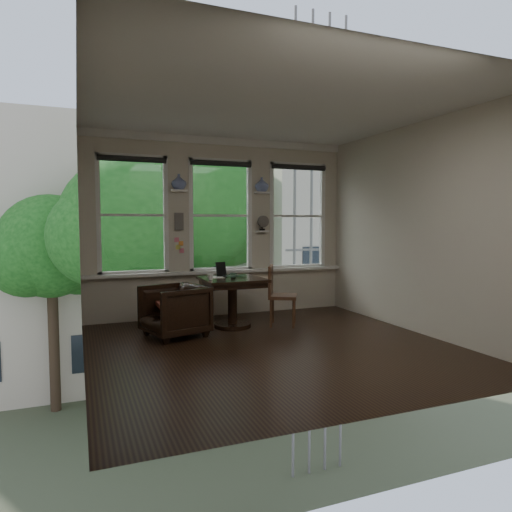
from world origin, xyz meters
name	(u,v)px	position (x,y,z in m)	size (l,w,h in m)	color
ground	(273,347)	(0.00, 0.00, 0.00)	(4.50, 4.50, 0.00)	black
ceiling	(273,107)	(0.00, 0.00, 3.00)	(4.50, 4.50, 0.00)	silver
wall_back	(220,227)	(0.00, 2.25, 1.50)	(4.50, 4.50, 0.00)	beige
wall_front	(387,233)	(0.00, -2.25, 1.50)	(4.50, 4.50, 0.00)	beige
wall_left	(80,230)	(-2.25, 0.00, 1.50)	(4.50, 4.50, 0.00)	beige
wall_right	(417,228)	(2.25, 0.00, 1.50)	(4.50, 4.50, 0.00)	beige
window_left	(133,215)	(-1.45, 2.25, 1.70)	(1.10, 0.12, 1.90)	white
window_center	(220,216)	(0.00, 2.25, 1.70)	(1.10, 0.12, 1.90)	white
window_right	(296,216)	(1.45, 2.25, 1.70)	(1.10, 0.12, 1.90)	white
shelf_left	(179,191)	(-0.72, 2.15, 2.10)	(0.26, 0.16, 0.03)	white
shelf_right	(262,193)	(0.72, 2.15, 2.10)	(0.26, 0.16, 0.03)	white
intercom	(179,221)	(-0.72, 2.18, 1.60)	(0.14, 0.06, 0.28)	#59544F
sticky_notes	(179,243)	(-0.72, 2.19, 1.25)	(0.16, 0.01, 0.24)	pink
desk_fan	(262,226)	(0.72, 2.13, 1.53)	(0.20, 0.20, 0.24)	#59544F
vase_left	(179,182)	(-0.72, 2.15, 2.24)	(0.24, 0.24, 0.25)	silver
vase_right	(262,185)	(0.72, 2.15, 2.24)	(0.24, 0.24, 0.25)	silver
table	(232,302)	(-0.12, 1.25, 0.38)	(0.90, 0.90, 0.75)	black
armchair_left	(174,311)	(-1.05, 0.99, 0.36)	(0.77, 0.80, 0.72)	black
cushion_red	(174,304)	(-1.05, 0.99, 0.45)	(0.45, 0.45, 0.06)	maroon
side_chair_right	(283,296)	(0.64, 1.07, 0.46)	(0.42, 0.42, 0.92)	#482519
laptop	(235,277)	(-0.08, 1.26, 0.76)	(0.36, 0.23, 0.03)	black
mug	(211,277)	(-0.49, 1.14, 0.79)	(0.09, 0.09, 0.09)	white
drinking_glass	(233,276)	(-0.15, 1.12, 0.79)	(0.11, 0.11, 0.09)	white
tablet	(221,269)	(-0.21, 1.52, 0.86)	(0.16, 0.02, 0.22)	black
papers	(216,277)	(-0.32, 1.42, 0.75)	(0.22, 0.30, 0.00)	silver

